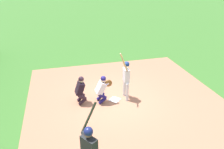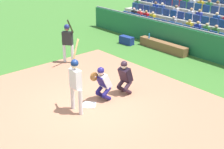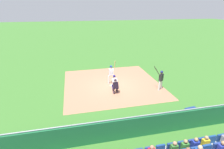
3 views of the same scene
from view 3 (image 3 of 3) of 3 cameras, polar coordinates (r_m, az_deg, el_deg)
name	(u,v)px [view 3 (image 3 of 3)]	position (r m, az deg, el deg)	size (l,w,h in m)	color
ground_plane	(113,86)	(16.32, 0.35, -3.65)	(160.00, 160.00, 0.00)	#386D29
infield_dirt_patch	(112,83)	(16.77, -0.03, -2.93)	(8.83, 8.80, 0.01)	#A56E52
home_plate_marker	(113,85)	(16.32, 0.35, -3.60)	(0.44, 0.44, 0.02)	white
batter_at_plate	(111,72)	(16.35, -0.24, 0.70)	(0.63, 0.53, 2.33)	silver
catcher_crouching	(115,81)	(15.52, 0.85, -2.15)	(0.49, 0.74, 1.27)	navy
home_plate_umpire	(115,85)	(14.67, 1.15, -3.60)	(0.50, 0.50, 1.30)	#2D1B27
dugout_wall	(141,126)	(10.33, 9.32, -16.23)	(16.75, 0.24, 1.34)	#1E633A
dugout_bench	(170,121)	(11.84, 18.45, -14.24)	(2.91, 0.40, 0.44)	brown
water_bottle_on_bench	(183,114)	(12.15, 22.28, -11.83)	(0.07, 0.07, 0.26)	#287AC3
equipment_duffel_bag	(191,111)	(13.34, 24.34, -10.84)	(0.81, 0.36, 0.43)	navy
on_deck_batter	(161,78)	(15.71, 15.68, -1.09)	(0.88, 0.57, 2.15)	silver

